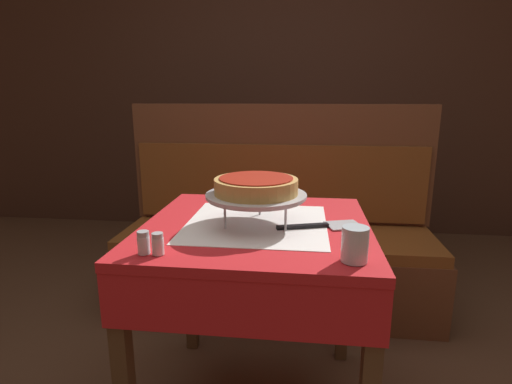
# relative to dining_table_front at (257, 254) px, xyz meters

# --- Properties ---
(dining_table_front) EXTENTS (0.77, 0.77, 0.75)m
(dining_table_front) POSITION_rel_dining_table_front_xyz_m (0.00, 0.00, 0.00)
(dining_table_front) COLOR red
(dining_table_front) RESTS_ON ground_plane
(dining_table_rear) EXTENTS (0.80, 0.80, 0.75)m
(dining_table_rear) POSITION_rel_dining_table_front_xyz_m (0.28, 1.63, 0.01)
(dining_table_rear) COLOR red
(dining_table_rear) RESTS_ON ground_plane
(booth_bench) EXTENTS (1.76, 0.53, 1.14)m
(booth_bench) POSITION_rel_dining_table_front_xyz_m (0.02, 0.84, -0.32)
(booth_bench) COLOR brown
(booth_bench) RESTS_ON ground_plane
(back_wall_panel) EXTENTS (6.00, 0.04, 2.40)m
(back_wall_panel) POSITION_rel_dining_table_front_xyz_m (0.00, 2.23, 0.56)
(back_wall_panel) COLOR #3D2319
(back_wall_panel) RESTS_ON ground_plane
(pizza_pan_stand) EXTENTS (0.34, 0.34, 0.11)m
(pizza_pan_stand) POSITION_rel_dining_table_front_xyz_m (0.00, -0.01, 0.21)
(pizza_pan_stand) COLOR #ADADB2
(pizza_pan_stand) RESTS_ON dining_table_front
(deep_dish_pizza) EXTENTS (0.28, 0.28, 0.06)m
(deep_dish_pizza) POSITION_rel_dining_table_front_xyz_m (0.00, -0.01, 0.25)
(deep_dish_pizza) COLOR tan
(deep_dish_pizza) RESTS_ON pizza_pan_stand
(pizza_server) EXTENTS (0.29, 0.14, 0.01)m
(pizza_server) POSITION_rel_dining_table_front_xyz_m (0.23, -0.02, 0.12)
(pizza_server) COLOR #BCBCC1
(pizza_server) RESTS_ON dining_table_front
(water_glass_near) EXTENTS (0.07, 0.07, 0.09)m
(water_glass_near) POSITION_rel_dining_table_front_xyz_m (0.30, -0.30, 0.16)
(water_glass_near) COLOR silver
(water_glass_near) RESTS_ON dining_table_front
(salt_shaker) EXTENTS (0.03, 0.03, 0.07)m
(salt_shaker) POSITION_rel_dining_table_front_xyz_m (-0.28, -0.31, 0.15)
(salt_shaker) COLOR silver
(salt_shaker) RESTS_ON dining_table_front
(pepper_shaker) EXTENTS (0.03, 0.03, 0.06)m
(pepper_shaker) POSITION_rel_dining_table_front_xyz_m (-0.24, -0.31, 0.15)
(pepper_shaker) COLOR silver
(pepper_shaker) RESTS_ON dining_table_front
(condiment_caddy) EXTENTS (0.13, 0.13, 0.16)m
(condiment_caddy) POSITION_rel_dining_table_front_xyz_m (0.32, 1.66, 0.16)
(condiment_caddy) COLOR black
(condiment_caddy) RESTS_ON dining_table_rear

